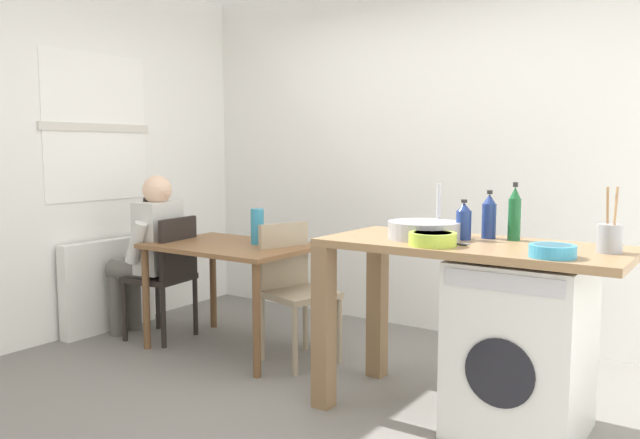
# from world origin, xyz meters

# --- Properties ---
(ground_plane) EXTENTS (5.46, 5.46, 0.00)m
(ground_plane) POSITION_xyz_m (0.00, 0.00, 0.00)
(ground_plane) COLOR slate
(wall_back) EXTENTS (4.60, 0.10, 2.70)m
(wall_back) POSITION_xyz_m (0.00, 1.75, 1.35)
(wall_back) COLOR white
(wall_back) RESTS_ON ground_plane
(wall_window_side) EXTENTS (0.12, 3.80, 2.70)m
(wall_window_side) POSITION_xyz_m (-2.15, 0.00, 1.35)
(wall_window_side) COLOR white
(wall_window_side) RESTS_ON ground_plane
(radiator) EXTENTS (0.10, 0.80, 0.70)m
(radiator) POSITION_xyz_m (-2.02, 0.30, 0.35)
(radiator) COLOR white
(radiator) RESTS_ON ground_plane
(dining_table) EXTENTS (1.10, 0.76, 0.74)m
(dining_table) POSITION_xyz_m (-0.91, 0.48, 0.64)
(dining_table) COLOR brown
(dining_table) RESTS_ON ground_plane
(chair_person_seat) EXTENTS (0.45, 0.45, 0.90)m
(chair_person_seat) POSITION_xyz_m (-1.46, 0.39, 0.51)
(chair_person_seat) COLOR black
(chair_person_seat) RESTS_ON ground_plane
(chair_opposite) EXTENTS (0.50, 0.50, 0.90)m
(chair_opposite) POSITION_xyz_m (-0.43, 0.55, 0.51)
(chair_opposite) COLOR gray
(chair_opposite) RESTS_ON ground_plane
(seated_person) EXTENTS (0.53, 0.53, 1.20)m
(seated_person) POSITION_xyz_m (-1.62, 0.37, 0.67)
(seated_person) COLOR #595651
(seated_person) RESTS_ON ground_plane
(kitchen_counter) EXTENTS (1.50, 0.68, 0.92)m
(kitchen_counter) POSITION_xyz_m (0.66, 0.30, 0.76)
(kitchen_counter) COLOR olive
(kitchen_counter) RESTS_ON ground_plane
(washing_machine) EXTENTS (0.60, 0.61, 0.86)m
(washing_machine) POSITION_xyz_m (1.14, 0.30, 0.43)
(washing_machine) COLOR silver
(washing_machine) RESTS_ON ground_plane
(sink_basin) EXTENTS (0.38, 0.38, 0.09)m
(sink_basin) POSITION_xyz_m (0.61, 0.30, 0.97)
(sink_basin) COLOR #9EA0A5
(sink_basin) RESTS_ON kitchen_counter
(tap) EXTENTS (0.02, 0.02, 0.28)m
(tap) POSITION_xyz_m (0.61, 0.48, 1.06)
(tap) COLOR #B2B2B7
(tap) RESTS_ON kitchen_counter
(bottle_tall_green) EXTENTS (0.08, 0.08, 0.21)m
(bottle_tall_green) POSITION_xyz_m (0.80, 0.38, 1.01)
(bottle_tall_green) COLOR navy
(bottle_tall_green) RESTS_ON kitchen_counter
(bottle_squat_brown) EXTENTS (0.07, 0.07, 0.25)m
(bottle_squat_brown) POSITION_xyz_m (0.89, 0.50, 1.03)
(bottle_squat_brown) COLOR navy
(bottle_squat_brown) RESTS_ON kitchen_counter
(bottle_clear_small) EXTENTS (0.06, 0.06, 0.30)m
(bottle_clear_small) POSITION_xyz_m (1.02, 0.50, 1.06)
(bottle_clear_small) COLOR #19592D
(bottle_clear_small) RESTS_ON kitchen_counter
(mixing_bowl) EXTENTS (0.23, 0.23, 0.06)m
(mixing_bowl) POSITION_xyz_m (0.75, 0.10, 0.96)
(mixing_bowl) COLOR #A8C63D
(mixing_bowl) RESTS_ON kitchen_counter
(utensil_crock) EXTENTS (0.11, 0.11, 0.30)m
(utensil_crock) POSITION_xyz_m (1.50, 0.35, 0.99)
(utensil_crock) COLOR gray
(utensil_crock) RESTS_ON kitchen_counter
(colander) EXTENTS (0.20, 0.20, 0.06)m
(colander) POSITION_xyz_m (1.32, 0.08, 0.95)
(colander) COLOR teal
(colander) RESTS_ON kitchen_counter
(vase) EXTENTS (0.09, 0.09, 0.24)m
(vase) POSITION_xyz_m (-0.76, 0.58, 0.86)
(vase) COLOR teal
(vase) RESTS_ON dining_table
(scissors) EXTENTS (0.15, 0.06, 0.01)m
(scissors) POSITION_xyz_m (0.82, 0.20, 0.92)
(scissors) COLOR #B2B2B7
(scissors) RESTS_ON kitchen_counter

